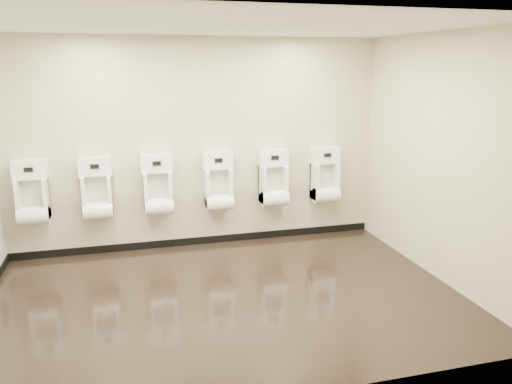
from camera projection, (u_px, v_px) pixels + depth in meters
ground at (227, 298)px, 5.37m from camera, size 5.00×3.50×0.00m
ceiling at (223, 25)px, 4.68m from camera, size 5.00×3.50×0.00m
back_wall at (199, 145)px, 6.66m from camera, size 5.00×0.02×2.80m
front_wall at (277, 222)px, 3.38m from camera, size 5.00×0.02×2.80m
right_wall at (441, 159)px, 5.65m from camera, size 0.02×3.50×2.80m
skirting_back at (202, 240)px, 6.98m from camera, size 5.00×0.02×0.10m
urinal_0 at (32, 197)px, 6.14m from camera, size 0.41×0.31×0.77m
urinal_1 at (97, 193)px, 6.33m from camera, size 0.41×0.31×0.77m
urinal_2 at (158, 189)px, 6.52m from camera, size 0.41×0.31×0.77m
urinal_3 at (218, 185)px, 6.72m from camera, size 0.41×0.31×0.77m
urinal_4 at (274, 182)px, 6.92m from camera, size 0.41×0.31×0.77m
urinal_5 at (325, 179)px, 7.11m from camera, size 0.41×0.31×0.77m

